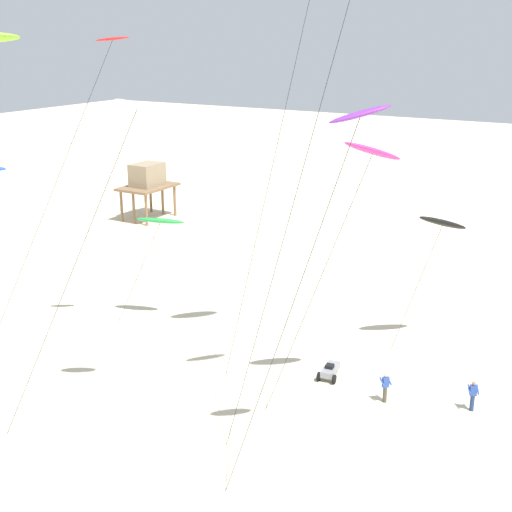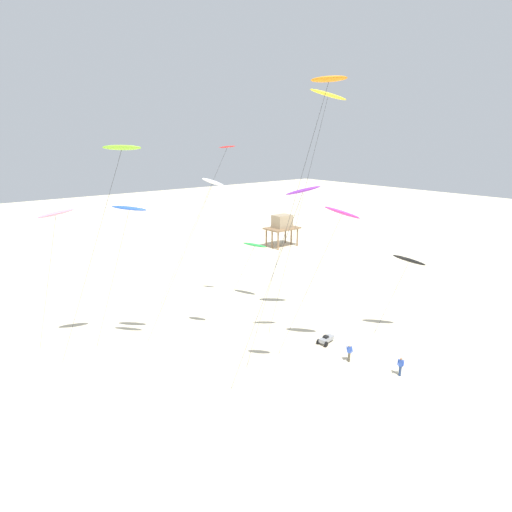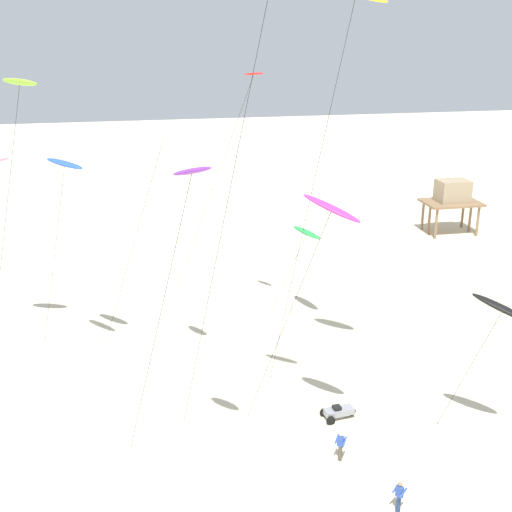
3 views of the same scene
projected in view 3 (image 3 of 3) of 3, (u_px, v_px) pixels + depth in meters
ground_plane at (264, 488)px, 32.18m from camera, size 260.00×260.00×0.00m
kite_black at (503, 309)px, 32.99m from camera, size 3.27×3.54×8.71m
kite_purple at (191, 176)px, 26.77m from camera, size 4.35×5.23×16.30m
kite_white at (163, 140)px, 36.29m from camera, size 5.44×6.41×16.13m
kite_magenta at (331, 210)px, 30.66m from camera, size 4.74×5.28×14.07m
kite_green at (307, 233)px, 47.77m from camera, size 3.01×4.11×7.41m
kite_red at (250, 85)px, 43.25m from camera, size 6.23×7.51×18.58m
kite_lime at (19, 85)px, 34.73m from camera, size 6.05×7.13×18.88m
kite_blue at (64, 165)px, 39.78m from camera, size 4.24×4.77×13.78m
kite_flyer_nearest at (399, 496)px, 30.29m from camera, size 0.69×0.70×1.67m
kite_flyer_middle at (340, 446)px, 33.91m from camera, size 0.73×0.72×1.67m
stilt_house at (452, 195)px, 69.64m from camera, size 5.96×4.05×5.84m
beach_buggy at (338, 412)px, 37.69m from camera, size 2.11×1.11×0.82m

